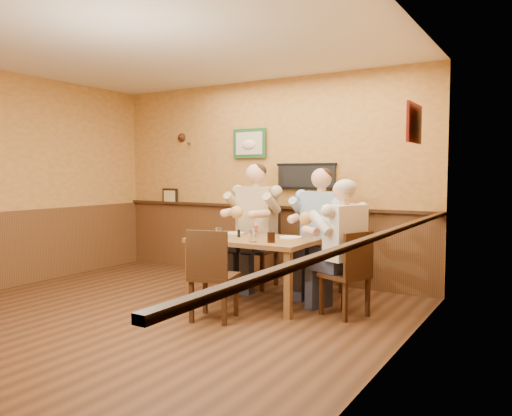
{
  "coord_description": "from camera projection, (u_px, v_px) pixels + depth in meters",
  "views": [
    {
      "loc": [
        3.6,
        -3.65,
        1.49
      ],
      "look_at": [
        0.7,
        1.15,
        1.1
      ],
      "focal_mm": 35.0,
      "sensor_mm": 36.0,
      "label": 1
    }
  ],
  "objects": [
    {
      "name": "diner_blue_polo",
      "position": [
        322.0,
        238.0,
        6.1
      ],
      "size": [
        0.65,
        0.65,
        1.4
      ],
      "primitive_type": null,
      "rotation": [
        0.0,
        0.0,
        0.01
      ],
      "color": "#86A4C9",
      "rests_on": "ground"
    },
    {
      "name": "room",
      "position": [
        158.0,
        154.0,
        5.04
      ],
      "size": [
        5.02,
        5.03,
        2.81
      ],
      "color": "#371F10",
      "rests_on": "ground"
    },
    {
      "name": "pepper_shaker",
      "position": [
        239.0,
        233.0,
        5.8
      ],
      "size": [
        0.05,
        0.05,
        0.09
      ],
      "primitive_type": "cylinder",
      "rotation": [
        0.0,
        0.0,
        -0.41
      ],
      "color": "black",
      "rests_on": "dining_table"
    },
    {
      "name": "chair_back_left",
      "position": [
        257.0,
        248.0,
        6.54
      ],
      "size": [
        0.48,
        0.48,
        1.02
      ],
      "primitive_type": null,
      "rotation": [
        0.0,
        0.0,
        0.02
      ],
      "color": "#3B2412",
      "rests_on": "ground"
    },
    {
      "name": "diner_white_elder",
      "position": [
        345.0,
        255.0,
        5.19
      ],
      "size": [
        0.77,
        0.77,
        1.28
      ],
      "primitive_type": null,
      "rotation": [
        0.0,
        0.0,
        -1.96
      ],
      "color": "silver",
      "rests_on": "ground"
    },
    {
      "name": "water_glass_mid",
      "position": [
        253.0,
        236.0,
        5.39
      ],
      "size": [
        0.09,
        0.09,
        0.13
      ],
      "primitive_type": "cylinder",
      "rotation": [
        0.0,
        0.0,
        0.02
      ],
      "color": "white",
      "rests_on": "dining_table"
    },
    {
      "name": "plate_far_left",
      "position": [
        235.0,
        233.0,
        6.14
      ],
      "size": [
        0.25,
        0.25,
        0.02
      ],
      "primitive_type": "cylinder",
      "rotation": [
        0.0,
        0.0,
        0.08
      ],
      "color": "silver",
      "rests_on": "dining_table"
    },
    {
      "name": "water_glass_left",
      "position": [
        218.0,
        232.0,
        5.77
      ],
      "size": [
        0.09,
        0.09,
        0.11
      ],
      "primitive_type": "cylinder",
      "rotation": [
        0.0,
        0.0,
        0.23
      ],
      "color": "silver",
      "rests_on": "dining_table"
    },
    {
      "name": "hot_sauce_bottle",
      "position": [
        256.0,
        231.0,
        5.74
      ],
      "size": [
        0.05,
        0.05,
        0.16
      ],
      "primitive_type": "cylinder",
      "rotation": [
        0.0,
        0.0,
        -0.25
      ],
      "color": "#B12F12",
      "rests_on": "dining_table"
    },
    {
      "name": "diner_tan_shirt",
      "position": [
        257.0,
        232.0,
        6.53
      ],
      "size": [
        0.68,
        0.68,
        1.45
      ],
      "primitive_type": null,
      "rotation": [
        0.0,
        0.0,
        0.02
      ],
      "color": "#CCB58C",
      "rests_on": "ground"
    },
    {
      "name": "plate_far_right",
      "position": [
        291.0,
        237.0,
        5.72
      ],
      "size": [
        0.27,
        0.27,
        0.02
      ],
      "primitive_type": "cylinder",
      "rotation": [
        0.0,
        0.0,
        0.08
      ],
      "color": "white",
      "rests_on": "dining_table"
    },
    {
      "name": "cola_tumbler",
      "position": [
        271.0,
        237.0,
        5.34
      ],
      "size": [
        0.1,
        0.1,
        0.11
      ],
      "primitive_type": "cylinder",
      "rotation": [
        0.0,
        0.0,
        -0.14
      ],
      "color": "black",
      "rests_on": "dining_table"
    },
    {
      "name": "dining_table",
      "position": [
        255.0,
        246.0,
        5.73
      ],
      "size": [
        1.4,
        0.9,
        0.75
      ],
      "color": "brown",
      "rests_on": "ground"
    },
    {
      "name": "chair_back_right",
      "position": [
        322.0,
        255.0,
        6.12
      ],
      "size": [
        0.46,
        0.46,
        0.98
      ],
      "primitive_type": null,
      "rotation": [
        0.0,
        0.0,
        0.01
      ],
      "color": "#3B2412",
      "rests_on": "ground"
    },
    {
      "name": "salt_shaker",
      "position": [
        254.0,
        233.0,
        5.8
      ],
      "size": [
        0.05,
        0.05,
        0.09
      ],
      "primitive_type": "cylinder",
      "rotation": [
        0.0,
        0.0,
        -0.43
      ],
      "color": "white",
      "rests_on": "dining_table"
    },
    {
      "name": "chair_right_end",
      "position": [
        345.0,
        273.0,
        5.2
      ],
      "size": [
        0.54,
        0.54,
        0.9
      ],
      "primitive_type": null,
      "rotation": [
        0.0,
        0.0,
        -1.96
      ],
      "color": "#3B2412",
      "rests_on": "ground"
    },
    {
      "name": "chair_near_side",
      "position": [
        214.0,
        274.0,
        5.07
      ],
      "size": [
        0.52,
        0.52,
        0.93
      ],
      "primitive_type": null,
      "rotation": [
        0.0,
        0.0,
        3.39
      ],
      "color": "#3B2412",
      "rests_on": "ground"
    }
  ]
}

